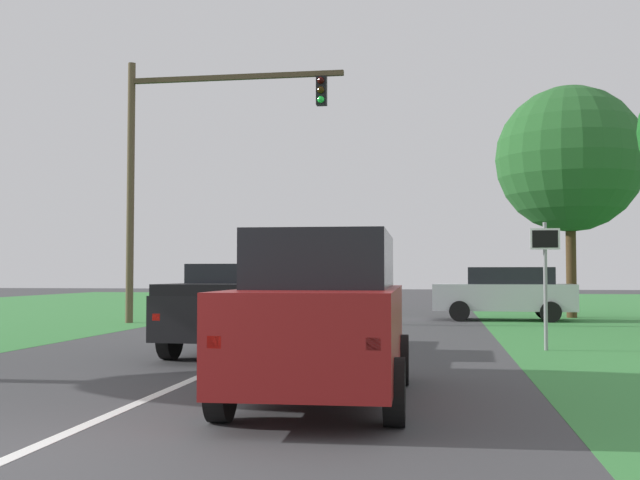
% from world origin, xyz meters
% --- Properties ---
extents(ground_plane, '(120.00, 120.00, 0.00)m').
position_xyz_m(ground_plane, '(0.00, 9.64, 0.00)').
color(ground_plane, '#424244').
extents(red_suv_near, '(2.19, 4.84, 2.11)m').
position_xyz_m(red_suv_near, '(2.23, 3.58, 1.09)').
color(red_suv_near, maroon).
rests_on(red_suv_near, ground_plane).
extents(pickup_truck_lead, '(2.42, 5.62, 1.77)m').
position_xyz_m(pickup_truck_lead, '(-0.21, 9.13, 0.93)').
color(pickup_truck_lead, black).
rests_on(pickup_truck_lead, ground_plane).
extents(traffic_light, '(7.07, 0.40, 8.43)m').
position_xyz_m(traffic_light, '(-4.50, 17.37, 5.49)').
color(traffic_light, brown).
rests_on(traffic_light, ground_plane).
extents(keep_moving_sign, '(0.60, 0.09, 2.66)m').
position_xyz_m(keep_moving_sign, '(5.83, 10.40, 1.69)').
color(keep_moving_sign, gray).
rests_on(keep_moving_sign, ground_plane).
extents(oak_tree_right, '(5.27, 5.27, 8.35)m').
position_xyz_m(oak_tree_right, '(8.33, 22.52, 5.70)').
color(oak_tree_right, '#4C351E').
rests_on(oak_tree_right, ground_plane).
extents(crossing_suv_far, '(4.73, 2.20, 1.79)m').
position_xyz_m(crossing_suv_far, '(5.83, 20.59, 0.94)').
color(crossing_suv_far, silver).
rests_on(crossing_suv_far, ground_plane).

